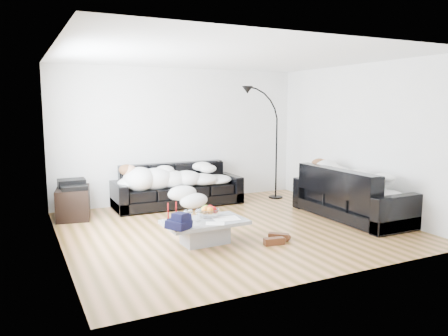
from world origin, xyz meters
name	(u,v)px	position (x,y,z in m)	size (l,w,h in m)	color
ground	(232,228)	(0.00, 0.00, 0.00)	(5.00, 5.00, 0.00)	brown
wall_back	(181,135)	(0.00, 2.25, 1.30)	(5.00, 0.02, 2.60)	silver
wall_left	(57,152)	(-2.50, 0.00, 1.30)	(0.02, 4.50, 2.60)	silver
wall_right	(359,139)	(2.50, 0.00, 1.30)	(0.02, 4.50, 2.60)	silver
ceiling	(233,56)	(0.00, 0.00, 2.60)	(5.00, 5.00, 0.00)	white
sofa_back	(178,185)	(-0.24, 1.80, 0.39)	(2.40, 0.83, 0.78)	black
sofa_right	(352,193)	(2.08, -0.34, 0.43)	(2.12, 0.91, 0.86)	black
sleeper_back	(179,174)	(-0.24, 1.75, 0.62)	(2.03, 0.70, 0.41)	silver
sleeper_right	(352,180)	(2.08, -0.34, 0.64)	(1.82, 0.77, 0.44)	silver
teal_cushion	(324,171)	(2.02, 0.32, 0.72)	(0.36, 0.30, 0.20)	#0D585E
coffee_table	(205,232)	(-0.69, -0.53, 0.16)	(1.12, 0.65, 0.33)	#939699
fruit_bowl	(209,211)	(-0.57, -0.37, 0.41)	(0.29, 0.29, 0.18)	white
wine_glass_a	(190,215)	(-0.87, -0.44, 0.40)	(0.07, 0.07, 0.16)	white
wine_glass_b	(186,216)	(-0.97, -0.52, 0.41)	(0.07, 0.07, 0.17)	white
wine_glass_c	(198,215)	(-0.80, -0.54, 0.41)	(0.07, 0.07, 0.17)	white
candle_left	(168,212)	(-1.14, -0.29, 0.44)	(0.04, 0.04, 0.23)	maroon
candle_right	(176,211)	(-1.02, -0.28, 0.44)	(0.04, 0.04, 0.24)	maroon
newspaper_a	(226,218)	(-0.40, -0.58, 0.33)	(0.35, 0.27, 0.01)	silver
newspaper_b	(215,223)	(-0.64, -0.75, 0.33)	(0.25, 0.18, 0.01)	silver
navy_jacket	(179,217)	(-1.16, -0.76, 0.49)	(0.32, 0.27, 0.16)	black
shoes	(276,239)	(0.21, -0.93, 0.05)	(0.48, 0.35, 0.11)	#472311
av_cabinet	(73,203)	(-2.14, 1.71, 0.26)	(0.52, 0.76, 0.52)	black
stereo	(72,184)	(-2.14, 1.71, 0.58)	(0.44, 0.34, 0.13)	black
floor_lamp	(276,150)	(1.81, 1.59, 0.99)	(0.72, 0.29, 1.99)	black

